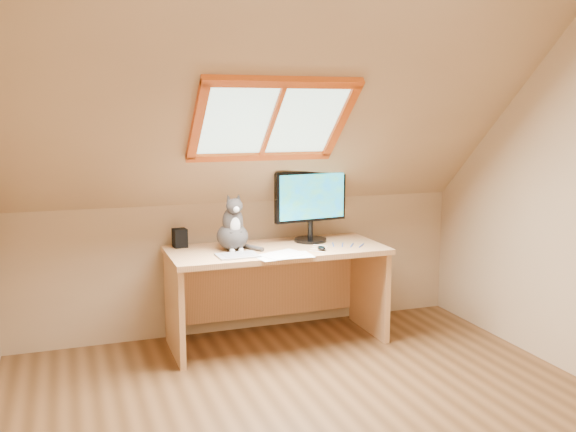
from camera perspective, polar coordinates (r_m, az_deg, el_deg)
name	(u,v)px	position (r m, az deg, el deg)	size (l,w,h in m)	color
ground	(334,432)	(3.58, 4.11, -18.62)	(3.50, 3.50, 0.00)	brown
room_shell	(345,163)	(3.09, 5.11, 4.69)	(3.52, 3.52, 2.41)	tan
desk	(274,275)	(4.72, -1.27, -5.28)	(1.55, 0.68, 0.71)	tan
monitor	(311,201)	(4.78, 2.04, 1.32)	(0.58, 0.24, 0.53)	black
cat	(233,230)	(4.53, -4.94, -1.22)	(0.23, 0.27, 0.41)	#3A3634
desk_speaker	(180,238)	(4.68, -9.59, -1.94)	(0.09, 0.09, 0.14)	black
graphics_tablet	(238,255)	(4.35, -4.51, -3.52)	(0.27, 0.20, 0.01)	#B2B2B7
mouse	(321,248)	(4.53, 2.99, -2.88)	(0.05, 0.09, 0.03)	black
papers	(283,255)	(4.36, -0.45, -3.52)	(0.35, 0.30, 0.01)	white
cables	(336,246)	(4.65, 4.32, -2.71)	(0.51, 0.26, 0.01)	silver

